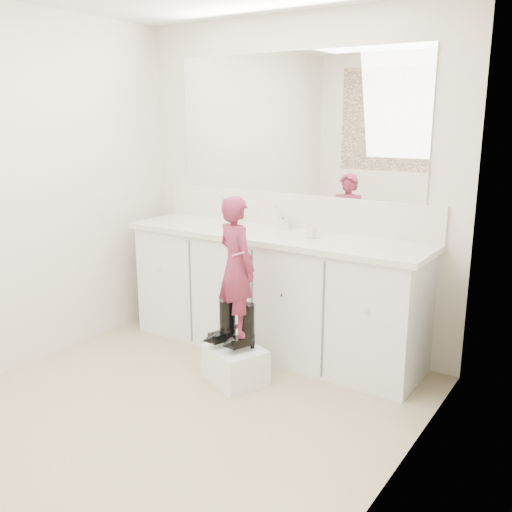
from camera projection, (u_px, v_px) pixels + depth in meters
The scene contains 16 objects.
floor at pixel (160, 419), 3.28m from camera, with size 3.00×3.00×0.00m, color #826C55.
wall_back at pixel (293, 185), 4.21m from camera, with size 2.60×2.60×0.00m, color beige.
wall_left at pixel (4, 195), 3.69m from camera, with size 3.00×3.00×0.00m, color beige.
wall_right at pixel (388, 244), 2.30m from camera, with size 3.00×3.00×0.00m, color beige.
vanity_cabinet at pixel (273, 295), 4.17m from camera, with size 2.20×0.55×0.85m, color silver.
countertop at pixel (272, 236), 4.05m from camera, with size 2.28×0.58×0.04m, color beige.
backsplash at pixel (292, 210), 4.24m from camera, with size 2.28×0.03×0.25m, color beige.
mirror at pixel (293, 124), 4.09m from camera, with size 2.00×0.02×1.00m, color white.
faucet at pixel (284, 222), 4.17m from camera, with size 0.08×0.08×0.10m, color silver.
cup at pixel (311, 232), 3.87m from camera, with size 0.10×0.10×0.09m, color beige.
soap_bottle at pixel (232, 213), 4.33m from camera, with size 0.08×0.08×0.18m, color beige.
step_stool at pixel (235, 365), 3.73m from camera, with size 0.37×0.31×0.23m, color white.
boot_left at pixel (228, 323), 3.72m from camera, with size 0.11×0.20×0.31m, color black, non-canonical shape.
boot_right at pixel (246, 327), 3.64m from camera, with size 0.11×0.20×0.31m, color black, non-canonical shape.
toddler at pixel (236, 266), 3.58m from camera, with size 0.33×0.21×0.89m, color #B0365F.
toothbrush at pixel (238, 254), 3.46m from camera, with size 0.01×0.01×0.14m, color #E759A5.
Camera 1 is at (2.09, -2.16, 1.71)m, focal length 40.00 mm.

